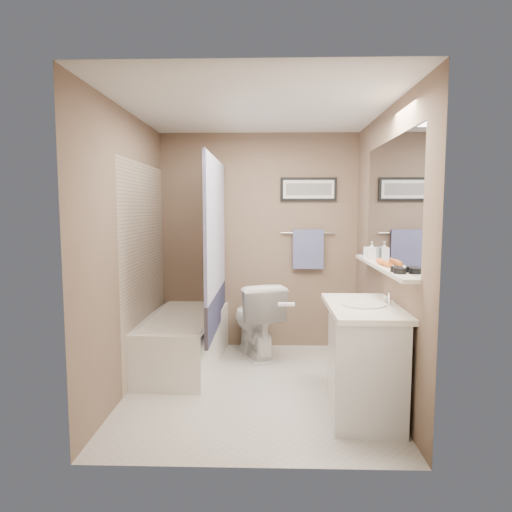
{
  "coord_description": "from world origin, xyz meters",
  "views": [
    {
      "loc": [
        0.12,
        -3.87,
        1.57
      ],
      "look_at": [
        0.0,
        0.15,
        1.15
      ],
      "focal_mm": 32.0,
      "sensor_mm": 36.0,
      "label": 1
    }
  ],
  "objects_px": {
    "candle_bowl_near": "(400,271)",
    "soap_bottle": "(372,250)",
    "candle_bowl_far": "(397,269)",
    "hair_brush_back": "(381,262)",
    "hair_brush_front": "(385,263)",
    "glass_jar": "(368,252)",
    "bathtub": "(183,340)",
    "vanity": "(364,361)",
    "toilet": "(256,319)"
  },
  "relations": [
    {
      "from": "candle_bowl_near",
      "to": "soap_bottle",
      "type": "distance_m",
      "value": 0.89
    },
    {
      "from": "candle_bowl_far",
      "to": "hair_brush_back",
      "type": "height_order",
      "value": "hair_brush_back"
    },
    {
      "from": "hair_brush_front",
      "to": "candle_bowl_near",
      "type": "bearing_deg",
      "value": -90.0
    },
    {
      "from": "glass_jar",
      "to": "hair_brush_front",
      "type": "bearing_deg",
      "value": -90.0
    },
    {
      "from": "bathtub",
      "to": "candle_bowl_near",
      "type": "height_order",
      "value": "candle_bowl_near"
    },
    {
      "from": "vanity",
      "to": "hair_brush_back",
      "type": "height_order",
      "value": "hair_brush_back"
    },
    {
      "from": "vanity",
      "to": "hair_brush_back",
      "type": "distance_m",
      "value": 0.82
    },
    {
      "from": "bathtub",
      "to": "hair_brush_front",
      "type": "height_order",
      "value": "hair_brush_front"
    },
    {
      "from": "hair_brush_back",
      "to": "soap_bottle",
      "type": "height_order",
      "value": "soap_bottle"
    },
    {
      "from": "toilet",
      "to": "vanity",
      "type": "height_order",
      "value": "toilet"
    },
    {
      "from": "hair_brush_front",
      "to": "soap_bottle",
      "type": "distance_m",
      "value": 0.47
    },
    {
      "from": "candle_bowl_far",
      "to": "soap_bottle",
      "type": "relative_size",
      "value": 0.56
    },
    {
      "from": "hair_brush_front",
      "to": "glass_jar",
      "type": "relative_size",
      "value": 2.2
    },
    {
      "from": "toilet",
      "to": "soap_bottle",
      "type": "xyz_separation_m",
      "value": [
        1.06,
        -0.67,
        0.8
      ]
    },
    {
      "from": "toilet",
      "to": "hair_brush_back",
      "type": "height_order",
      "value": "hair_brush_back"
    },
    {
      "from": "bathtub",
      "to": "candle_bowl_near",
      "type": "relative_size",
      "value": 16.67
    },
    {
      "from": "candle_bowl_near",
      "to": "hair_brush_front",
      "type": "xyz_separation_m",
      "value": [
        0.0,
        0.42,
        0.0
      ]
    },
    {
      "from": "candle_bowl_near",
      "to": "soap_bottle",
      "type": "xyz_separation_m",
      "value": [
        0.0,
        0.89,
        0.06
      ]
    },
    {
      "from": "candle_bowl_near",
      "to": "hair_brush_back",
      "type": "height_order",
      "value": "hair_brush_back"
    },
    {
      "from": "toilet",
      "to": "candle_bowl_near",
      "type": "bearing_deg",
      "value": 105.67
    },
    {
      "from": "bathtub",
      "to": "soap_bottle",
      "type": "distance_m",
      "value": 2.05
    },
    {
      "from": "bathtub",
      "to": "toilet",
      "type": "distance_m",
      "value": 0.8
    },
    {
      "from": "candle_bowl_far",
      "to": "hair_brush_back",
      "type": "relative_size",
      "value": 0.41
    },
    {
      "from": "vanity",
      "to": "hair_brush_back",
      "type": "relative_size",
      "value": 4.09
    },
    {
      "from": "vanity",
      "to": "glass_jar",
      "type": "relative_size",
      "value": 9.0
    },
    {
      "from": "candle_bowl_near",
      "to": "soap_bottle",
      "type": "relative_size",
      "value": 0.56
    },
    {
      "from": "toilet",
      "to": "glass_jar",
      "type": "distance_m",
      "value": 1.4
    },
    {
      "from": "hair_brush_front",
      "to": "glass_jar",
      "type": "height_order",
      "value": "glass_jar"
    },
    {
      "from": "candle_bowl_far",
      "to": "candle_bowl_near",
      "type": "bearing_deg",
      "value": -90.0
    },
    {
      "from": "candle_bowl_near",
      "to": "candle_bowl_far",
      "type": "bearing_deg",
      "value": 90.0
    },
    {
      "from": "bathtub",
      "to": "glass_jar",
      "type": "relative_size",
      "value": 15.0
    },
    {
      "from": "bathtub",
      "to": "hair_brush_front",
      "type": "distance_m",
      "value": 2.16
    },
    {
      "from": "bathtub",
      "to": "candle_bowl_far",
      "type": "xyz_separation_m",
      "value": [
        1.79,
        -1.18,
        0.89
      ]
    },
    {
      "from": "soap_bottle",
      "to": "toilet",
      "type": "bearing_deg",
      "value": 147.72
    },
    {
      "from": "bathtub",
      "to": "toilet",
      "type": "height_order",
      "value": "toilet"
    },
    {
      "from": "toilet",
      "to": "candle_bowl_near",
      "type": "distance_m",
      "value": 2.02
    },
    {
      "from": "bathtub",
      "to": "candle_bowl_far",
      "type": "distance_m",
      "value": 2.31
    },
    {
      "from": "candle_bowl_far",
      "to": "vanity",
      "type": "bearing_deg",
      "value": 140.97
    },
    {
      "from": "glass_jar",
      "to": "vanity",
      "type": "bearing_deg",
      "value": -102.68
    },
    {
      "from": "candle_bowl_near",
      "to": "glass_jar",
      "type": "distance_m",
      "value": 1.05
    },
    {
      "from": "candle_bowl_far",
      "to": "bathtub",
      "type": "bearing_deg",
      "value": 146.58
    },
    {
      "from": "hair_brush_front",
      "to": "candle_bowl_far",
      "type": "bearing_deg",
      "value": -90.0
    },
    {
      "from": "hair_brush_front",
      "to": "soap_bottle",
      "type": "bearing_deg",
      "value": 90.0
    },
    {
      "from": "vanity",
      "to": "glass_jar",
      "type": "xyz_separation_m",
      "value": [
        0.19,
        0.82,
        0.77
      ]
    },
    {
      "from": "soap_bottle",
      "to": "candle_bowl_near",
      "type": "bearing_deg",
      "value": -90.0
    },
    {
      "from": "bathtub",
      "to": "vanity",
      "type": "xyz_separation_m",
      "value": [
        1.6,
        -1.03,
        0.15
      ]
    },
    {
      "from": "vanity",
      "to": "candle_bowl_near",
      "type": "bearing_deg",
      "value": -46.61
    },
    {
      "from": "toilet",
      "to": "vanity",
      "type": "relative_size",
      "value": 0.89
    },
    {
      "from": "bathtub",
      "to": "candle_bowl_far",
      "type": "bearing_deg",
      "value": -29.41
    },
    {
      "from": "vanity",
      "to": "candle_bowl_far",
      "type": "relative_size",
      "value": 10.0
    }
  ]
}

